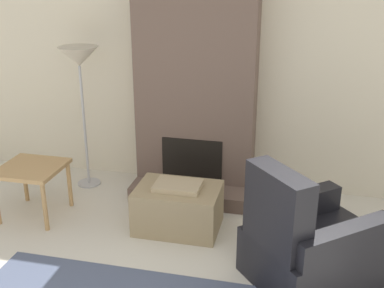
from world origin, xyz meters
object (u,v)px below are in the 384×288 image
(armchair, at_px, (307,248))
(floor_lamp_left, at_px, (79,63))
(side_table, at_px, (32,173))
(ottoman, at_px, (178,207))

(armchair, xyz_separation_m, floor_lamp_left, (-2.50, 1.29, 1.14))
(side_table, bearing_deg, floor_lamp_left, 74.79)
(ottoman, bearing_deg, armchair, -24.62)
(armchair, bearing_deg, floor_lamp_left, 22.41)
(ottoman, bearing_deg, side_table, -177.06)
(ottoman, height_order, floor_lamp_left, floor_lamp_left)
(side_table, bearing_deg, ottoman, 2.94)
(floor_lamp_left, bearing_deg, ottoman, -29.66)
(floor_lamp_left, bearing_deg, armchair, -27.25)
(ottoman, relative_size, floor_lamp_left, 0.50)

